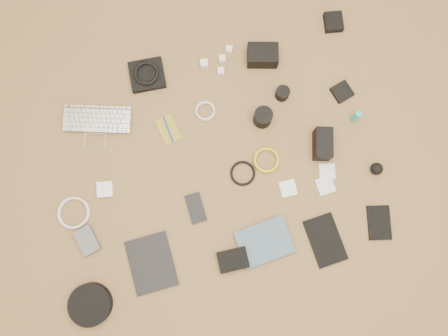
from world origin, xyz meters
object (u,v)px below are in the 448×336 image
object	(u,v)px
phone	(196,208)
headphone_case	(90,304)
paperback	(271,261)
tablet	(152,263)
laptop	(97,129)
dslr_camera	(262,55)

from	to	relation	value
phone	headphone_case	size ratio (longest dim) A/B	0.73
headphone_case	paperback	distance (m)	0.76
phone	headphone_case	distance (m)	0.58
tablet	phone	size ratio (longest dim) A/B	1.82
laptop	dslr_camera	size ratio (longest dim) A/B	2.20
laptop	dslr_camera	world-z (taller)	dslr_camera
headphone_case	paperback	world-z (taller)	headphone_case
headphone_case	paperback	bearing A→B (deg)	-3.19
dslr_camera	tablet	world-z (taller)	dslr_camera
laptop	tablet	world-z (taller)	laptop
dslr_camera	paperback	world-z (taller)	dslr_camera
laptop	tablet	size ratio (longest dim) A/B	1.28
laptop	phone	size ratio (longest dim) A/B	2.34
paperback	laptop	bearing A→B (deg)	33.67
tablet	headphone_case	size ratio (longest dim) A/B	1.33
phone	headphone_case	bearing A→B (deg)	-153.60
tablet	phone	distance (m)	0.29
phone	paperback	bearing A→B (deg)	-51.32
laptop	phone	xyz separation A→B (m)	(0.32, -0.45, -0.01)
dslr_camera	phone	bearing A→B (deg)	-113.11
dslr_camera	paperback	xyz separation A→B (m)	(-0.22, -0.86, -0.03)
phone	dslr_camera	bearing A→B (deg)	50.18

